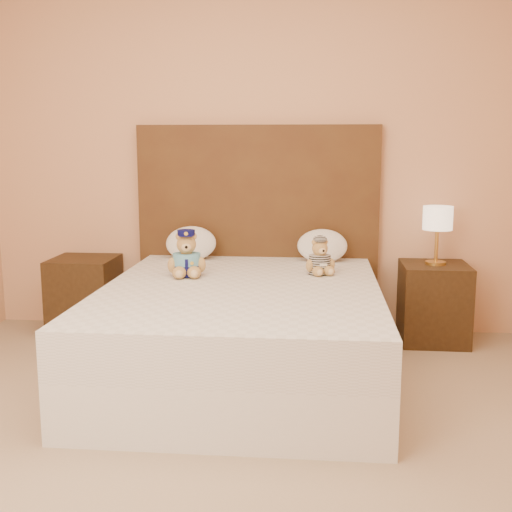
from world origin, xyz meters
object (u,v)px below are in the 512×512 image
(nightstand_left, at_px, (85,295))
(nightstand_right, at_px, (434,303))
(bed, at_px, (242,331))
(lamp, at_px, (438,221))
(pillow_right, at_px, (322,244))
(pillow_left, at_px, (191,242))
(teddy_police, at_px, (187,253))
(teddy_prisoner, at_px, (320,256))

(nightstand_left, distance_m, nightstand_right, 2.50)
(bed, bearing_deg, lamp, 32.62)
(pillow_right, bearing_deg, nightstand_right, -2.21)
(nightstand_right, height_order, pillow_left, pillow_left)
(teddy_police, xyz_separation_m, pillow_left, (-0.09, 0.59, -0.02))
(bed, xyz_separation_m, pillow_right, (0.47, 0.83, 0.40))
(bed, xyz_separation_m, teddy_prisoner, (0.45, 0.39, 0.39))
(pillow_left, bearing_deg, nightstand_left, -177.82)
(bed, distance_m, lamp, 1.59)
(bed, height_order, pillow_right, pillow_right)
(nightstand_right, bearing_deg, lamp, 180.00)
(pillow_left, xyz_separation_m, pillow_right, (0.93, 0.00, -0.00))
(lamp, bearing_deg, pillow_right, 177.79)
(teddy_police, height_order, pillow_left, teddy_police)
(teddy_police, distance_m, pillow_right, 1.03)
(pillow_left, bearing_deg, pillow_right, 0.00)
(nightstand_right, xyz_separation_m, pillow_right, (-0.78, 0.03, 0.40))
(bed, height_order, nightstand_left, same)
(pillow_right, bearing_deg, bed, -119.66)
(teddy_police, height_order, teddy_prisoner, teddy_police)
(bed, distance_m, pillow_right, 1.03)
(lamp, relative_size, teddy_police, 1.39)
(bed, relative_size, pillow_right, 5.73)
(nightstand_right, relative_size, lamp, 1.38)
(teddy_prisoner, xyz_separation_m, pillow_left, (-0.92, 0.44, 0.01))
(bed, height_order, lamp, lamp)
(lamp, xyz_separation_m, pillow_left, (-1.71, 0.03, -0.17))
(nightstand_right, distance_m, pillow_right, 0.87)
(teddy_prisoner, bearing_deg, pillow_left, 132.87)
(lamp, distance_m, teddy_police, 1.72)
(bed, xyz_separation_m, teddy_police, (-0.37, 0.24, 0.42))
(nightstand_left, bearing_deg, pillow_right, 1.00)
(teddy_prisoner, bearing_deg, nightstand_left, 145.05)
(nightstand_left, distance_m, teddy_prisoner, 1.80)
(bed, xyz_separation_m, nightstand_right, (1.25, 0.80, -0.00))
(lamp, relative_size, teddy_prisoner, 1.75)
(lamp, height_order, teddy_police, lamp)
(pillow_left, bearing_deg, lamp, -1.00)
(bed, bearing_deg, pillow_left, 119.05)
(teddy_prisoner, bearing_deg, teddy_police, 168.46)
(lamp, bearing_deg, bed, -147.38)
(nightstand_left, distance_m, teddy_police, 1.12)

